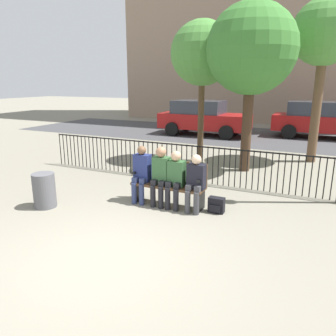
{
  "coord_description": "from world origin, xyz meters",
  "views": [
    {
      "loc": [
        2.71,
        -3.42,
        2.5
      ],
      "look_at": [
        0.0,
        2.38,
        0.8
      ],
      "focal_mm": 35.0,
      "sensor_mm": 36.0,
      "label": 1
    }
  ],
  "objects_px": {
    "seated_person_0": "(141,171)",
    "tree_2": "(202,54)",
    "seated_person_3": "(195,180)",
    "parked_car_1": "(203,117)",
    "tree_0": "(325,34)",
    "backpack": "(216,205)",
    "park_bench": "(170,182)",
    "trash_bin": "(44,190)",
    "tree_1": "(252,50)",
    "seated_person_1": "(161,173)",
    "parked_car_0": "(320,119)",
    "seated_person_2": "(175,176)"
  },
  "relations": [
    {
      "from": "tree_0",
      "to": "trash_bin",
      "type": "relative_size",
      "value": 6.87
    },
    {
      "from": "park_bench",
      "to": "parked_car_1",
      "type": "relative_size",
      "value": 0.37
    },
    {
      "from": "parked_car_0",
      "to": "seated_person_3",
      "type": "bearing_deg",
      "value": -100.94
    },
    {
      "from": "seated_person_0",
      "to": "tree_0",
      "type": "relative_size",
      "value": 0.25
    },
    {
      "from": "parked_car_0",
      "to": "backpack",
      "type": "bearing_deg",
      "value": -98.86
    },
    {
      "from": "park_bench",
      "to": "parked_car_1",
      "type": "distance_m",
      "value": 9.29
    },
    {
      "from": "tree_0",
      "to": "backpack",
      "type": "bearing_deg",
      "value": -105.68
    },
    {
      "from": "seated_person_2",
      "to": "tree_2",
      "type": "relative_size",
      "value": 0.27
    },
    {
      "from": "tree_0",
      "to": "parked_car_1",
      "type": "xyz_separation_m",
      "value": [
        -4.94,
        3.63,
        -2.98
      ]
    },
    {
      "from": "tree_1",
      "to": "parked_car_0",
      "type": "bearing_deg",
      "value": 75.59
    },
    {
      "from": "seated_person_0",
      "to": "parked_car_0",
      "type": "distance_m",
      "value": 11.04
    },
    {
      "from": "tree_1",
      "to": "parked_car_1",
      "type": "bearing_deg",
      "value": 119.98
    },
    {
      "from": "seated_person_0",
      "to": "seated_person_2",
      "type": "distance_m",
      "value": 0.78
    },
    {
      "from": "seated_person_0",
      "to": "seated_person_1",
      "type": "xyz_separation_m",
      "value": [
        0.45,
        0.0,
        0.02
      ]
    },
    {
      "from": "tree_1",
      "to": "tree_2",
      "type": "relative_size",
      "value": 1.06
    },
    {
      "from": "park_bench",
      "to": "backpack",
      "type": "distance_m",
      "value": 1.08
    },
    {
      "from": "seated_person_0",
      "to": "tree_2",
      "type": "xyz_separation_m",
      "value": [
        -0.16,
        4.11,
        2.62
      ]
    },
    {
      "from": "backpack",
      "to": "trash_bin",
      "type": "bearing_deg",
      "value": -159.85
    },
    {
      "from": "seated_person_1",
      "to": "parked_car_1",
      "type": "distance_m",
      "value": 9.37
    },
    {
      "from": "tree_0",
      "to": "tree_1",
      "type": "height_order",
      "value": "tree_0"
    },
    {
      "from": "seated_person_3",
      "to": "parked_car_0",
      "type": "relative_size",
      "value": 0.27
    },
    {
      "from": "seated_person_0",
      "to": "backpack",
      "type": "distance_m",
      "value": 1.7
    },
    {
      "from": "park_bench",
      "to": "tree_2",
      "type": "xyz_separation_m",
      "value": [
        -0.75,
        3.98,
        2.8
      ]
    },
    {
      "from": "backpack",
      "to": "tree_2",
      "type": "relative_size",
      "value": 0.07
    },
    {
      "from": "seated_person_3",
      "to": "tree_1",
      "type": "bearing_deg",
      "value": 86.37
    },
    {
      "from": "seated_person_3",
      "to": "tree_1",
      "type": "relative_size",
      "value": 0.25
    },
    {
      "from": "parked_car_1",
      "to": "trash_bin",
      "type": "xyz_separation_m",
      "value": [
        0.17,
        -10.19,
        -0.49
      ]
    },
    {
      "from": "backpack",
      "to": "parked_car_0",
      "type": "xyz_separation_m",
      "value": [
        1.63,
        10.45,
        0.69
      ]
    },
    {
      "from": "seated_person_0",
      "to": "trash_bin",
      "type": "xyz_separation_m",
      "value": [
        -1.65,
        -1.1,
        -0.32
      ]
    },
    {
      "from": "seated_person_2",
      "to": "tree_0",
      "type": "xyz_separation_m",
      "value": [
        2.34,
        5.46,
        3.16
      ]
    },
    {
      "from": "seated_person_2",
      "to": "backpack",
      "type": "relative_size",
      "value": 3.78
    },
    {
      "from": "tree_0",
      "to": "seated_person_0",
      "type": "bearing_deg",
      "value": -119.78
    },
    {
      "from": "seated_person_0",
      "to": "tree_2",
      "type": "relative_size",
      "value": 0.28
    },
    {
      "from": "seated_person_0",
      "to": "seated_person_1",
      "type": "height_order",
      "value": "seated_person_1"
    },
    {
      "from": "seated_person_3",
      "to": "parked_car_1",
      "type": "distance_m",
      "value": 9.58
    },
    {
      "from": "seated_person_1",
      "to": "parked_car_0",
      "type": "relative_size",
      "value": 0.29
    },
    {
      "from": "parked_car_1",
      "to": "seated_person_2",
      "type": "bearing_deg",
      "value": -74.08
    },
    {
      "from": "park_bench",
      "to": "seated_person_2",
      "type": "distance_m",
      "value": 0.28
    },
    {
      "from": "seated_person_3",
      "to": "park_bench",
      "type": "bearing_deg",
      "value": 168.0
    },
    {
      "from": "tree_0",
      "to": "tree_2",
      "type": "distance_m",
      "value": 3.59
    },
    {
      "from": "seated_person_1",
      "to": "trash_bin",
      "type": "xyz_separation_m",
      "value": [
        -2.1,
        -1.1,
        -0.34
      ]
    },
    {
      "from": "parked_car_0",
      "to": "trash_bin",
      "type": "relative_size",
      "value": 5.93
    },
    {
      "from": "park_bench",
      "to": "seated_person_3",
      "type": "relative_size",
      "value": 1.35
    },
    {
      "from": "seated_person_3",
      "to": "tree_2",
      "type": "distance_m",
      "value": 5.08
    },
    {
      "from": "park_bench",
      "to": "seated_person_1",
      "type": "xyz_separation_m",
      "value": [
        -0.15,
        -0.13,
        0.2
      ]
    },
    {
      "from": "tree_2",
      "to": "tree_1",
      "type": "bearing_deg",
      "value": -21.86
    },
    {
      "from": "seated_person_3",
      "to": "tree_0",
      "type": "bearing_deg",
      "value": 70.67
    },
    {
      "from": "seated_person_2",
      "to": "parked_car_1",
      "type": "bearing_deg",
      "value": 105.92
    },
    {
      "from": "backpack",
      "to": "trash_bin",
      "type": "distance_m",
      "value": 3.49
    },
    {
      "from": "seated_person_3",
      "to": "backpack",
      "type": "height_order",
      "value": "seated_person_3"
    }
  ]
}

